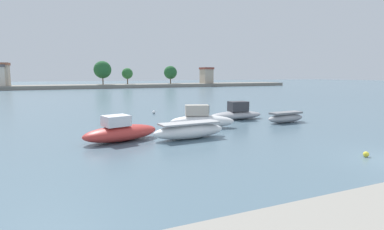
% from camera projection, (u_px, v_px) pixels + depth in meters
% --- Properties ---
extents(moored_boat_0, '(5.42, 3.14, 1.71)m').
position_uv_depth(moored_boat_0, '(121.00, 132.00, 19.67)').
color(moored_boat_0, '#C63833').
rests_on(moored_boat_0, ground).
extents(moored_boat_1, '(5.26, 1.82, 1.12)m').
position_uv_depth(moored_boat_1, '(189.00, 131.00, 20.42)').
color(moored_boat_1, white).
rests_on(moored_boat_1, ground).
extents(moored_boat_2, '(5.42, 3.15, 1.88)m').
position_uv_depth(moored_boat_2, '(202.00, 120.00, 24.44)').
color(moored_boat_2, white).
rests_on(moored_boat_2, ground).
extents(moored_boat_3, '(5.50, 2.08, 1.73)m').
position_uv_depth(moored_boat_3, '(237.00, 113.00, 29.22)').
color(moored_boat_3, '#9E9EA3').
rests_on(moored_boat_3, ground).
extents(moored_boat_4, '(4.07, 1.50, 0.96)m').
position_uv_depth(moored_boat_4, '(286.00, 118.00, 27.26)').
color(moored_boat_4, '#9E9EA3').
rests_on(moored_boat_4, ground).
extents(mooring_buoy_0, '(0.37, 0.37, 0.37)m').
position_uv_depth(mooring_buoy_0, '(154.00, 112.00, 33.20)').
color(mooring_buoy_0, white).
rests_on(mooring_buoy_0, ground).
extents(mooring_buoy_1, '(0.29, 0.29, 0.29)m').
position_uv_depth(mooring_buoy_1, '(366.00, 154.00, 15.90)').
color(mooring_buoy_1, yellow).
rests_on(mooring_buoy_1, ground).
extents(distant_shoreline, '(130.34, 11.44, 8.60)m').
position_uv_depth(distant_shoreline, '(99.00, 82.00, 96.50)').
color(distant_shoreline, gray).
rests_on(distant_shoreline, ground).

